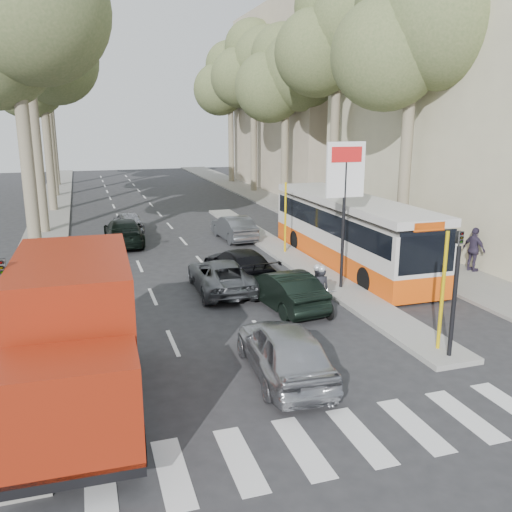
% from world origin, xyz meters
% --- Properties ---
extents(ground, '(120.00, 120.00, 0.00)m').
position_xyz_m(ground, '(0.00, 0.00, 0.00)').
color(ground, '#28282B').
rests_on(ground, ground).
extents(sidewalk_right, '(3.20, 70.00, 0.12)m').
position_xyz_m(sidewalk_right, '(8.60, 25.00, 0.06)').
color(sidewalk_right, gray).
rests_on(sidewalk_right, ground).
extents(median_left, '(2.40, 64.00, 0.12)m').
position_xyz_m(median_left, '(-8.00, 28.00, 0.06)').
color(median_left, gray).
rests_on(median_left, ground).
extents(traffic_island, '(1.50, 26.00, 0.16)m').
position_xyz_m(traffic_island, '(3.25, 11.00, 0.08)').
color(traffic_island, gray).
rests_on(traffic_island, ground).
extents(building_near, '(11.00, 18.00, 18.00)m').
position_xyz_m(building_near, '(15.50, 12.00, 9.00)').
color(building_near, beige).
rests_on(building_near, ground).
extents(building_far, '(11.00, 20.00, 16.00)m').
position_xyz_m(building_far, '(15.50, 34.00, 8.00)').
color(building_far, '#B7A88E').
rests_on(building_far, ground).
extents(billboard, '(1.50, 12.10, 5.60)m').
position_xyz_m(billboard, '(3.25, 5.00, 3.70)').
color(billboard, yellow).
rests_on(billboard, ground).
extents(traffic_light_island, '(0.16, 0.41, 3.60)m').
position_xyz_m(traffic_light_island, '(3.25, -1.50, 2.49)').
color(traffic_light_island, black).
rests_on(traffic_light_island, ground).
extents(traffic_light_left, '(0.16, 0.41, 3.60)m').
position_xyz_m(traffic_light_left, '(-7.60, -1.00, 2.49)').
color(traffic_light_left, black).
rests_on(traffic_light_left, ground).
extents(tree_l_a, '(7.40, 7.20, 14.10)m').
position_xyz_m(tree_l_a, '(-7.87, 12.11, 10.38)').
color(tree_l_a, '#6B604C').
rests_on(tree_l_a, ground).
extents(tree_l_b, '(7.40, 7.20, 14.88)m').
position_xyz_m(tree_l_b, '(-7.97, 20.11, 11.07)').
color(tree_l_b, '#6B604C').
rests_on(tree_l_b, ground).
extents(tree_l_c, '(7.40, 7.20, 13.71)m').
position_xyz_m(tree_l_c, '(-7.77, 28.11, 10.04)').
color(tree_l_c, '#6B604C').
rests_on(tree_l_c, ground).
extents(tree_l_d, '(7.40, 7.20, 15.66)m').
position_xyz_m(tree_l_d, '(-7.87, 36.11, 11.76)').
color(tree_l_d, '#6B604C').
rests_on(tree_l_d, ground).
extents(tree_l_e, '(7.40, 7.20, 14.49)m').
position_xyz_m(tree_l_e, '(-7.97, 44.11, 10.73)').
color(tree_l_e, '#6B604C').
rests_on(tree_l_e, ground).
extents(tree_r_a, '(7.40, 7.20, 14.10)m').
position_xyz_m(tree_r_a, '(9.13, 10.11, 10.38)').
color(tree_r_a, '#6B604C').
rests_on(tree_r_a, ground).
extents(tree_r_b, '(7.40, 7.20, 15.27)m').
position_xyz_m(tree_r_b, '(9.23, 18.11, 11.42)').
color(tree_r_b, '#6B604C').
rests_on(tree_r_b, ground).
extents(tree_r_c, '(7.40, 7.20, 13.32)m').
position_xyz_m(tree_r_c, '(9.03, 26.11, 9.69)').
color(tree_r_c, '#6B604C').
rests_on(tree_r_c, ground).
extents(tree_r_d, '(7.40, 7.20, 14.88)m').
position_xyz_m(tree_r_d, '(9.13, 34.11, 11.07)').
color(tree_r_d, '#6B604C').
rests_on(tree_r_d, ground).
extents(tree_r_e, '(7.40, 7.20, 14.10)m').
position_xyz_m(tree_r_e, '(9.23, 42.11, 10.38)').
color(tree_r_e, '#6B604C').
rests_on(tree_r_e, ground).
extents(silver_hatchback, '(1.95, 4.36, 1.46)m').
position_xyz_m(silver_hatchback, '(-1.34, -0.98, 0.73)').
color(silver_hatchback, '#A5A6AD').
rests_on(silver_hatchback, ground).
extents(dark_hatchback, '(1.93, 4.17, 1.32)m').
position_xyz_m(dark_hatchback, '(0.50, 3.91, 0.66)').
color(dark_hatchback, black).
rests_on(dark_hatchback, ground).
extents(queue_car_a, '(2.17, 4.47, 1.22)m').
position_xyz_m(queue_car_a, '(-1.10, 6.42, 0.61)').
color(queue_car_a, '#4F5257').
rests_on(queue_car_a, ground).
extents(queue_car_b, '(2.25, 4.78, 1.35)m').
position_xyz_m(queue_car_b, '(-0.10, 7.37, 0.67)').
color(queue_car_b, black).
rests_on(queue_car_b, ground).
extents(queue_car_c, '(1.73, 3.74, 1.24)m').
position_xyz_m(queue_car_c, '(-3.50, 18.78, 0.62)').
color(queue_car_c, gray).
rests_on(queue_car_c, ground).
extents(queue_car_d, '(1.67, 4.13, 1.33)m').
position_xyz_m(queue_car_d, '(1.80, 15.00, 0.67)').
color(queue_car_d, '#515459').
rests_on(queue_car_d, ground).
extents(queue_car_e, '(2.00, 4.77, 1.38)m').
position_xyz_m(queue_car_e, '(-4.00, 15.57, 0.69)').
color(queue_car_e, black).
rests_on(queue_car_e, ground).
extents(red_truck, '(2.64, 6.49, 3.43)m').
position_xyz_m(red_truck, '(-6.29, -1.14, 1.81)').
color(red_truck, black).
rests_on(red_truck, ground).
extents(city_bus, '(2.64, 11.67, 3.07)m').
position_xyz_m(city_bus, '(5.31, 8.38, 1.62)').
color(city_bus, '#EB500D').
rests_on(city_bus, ground).
extents(motorcycle, '(0.71, 1.96, 1.67)m').
position_xyz_m(motorcycle, '(1.50, 3.21, 0.76)').
color(motorcycle, black).
rests_on(motorcycle, ground).
extents(pedestrian_near, '(0.72, 1.17, 1.87)m').
position_xyz_m(pedestrian_near, '(9.63, 5.43, 1.06)').
color(pedestrian_near, '#362E45').
rests_on(pedestrian_near, sidewalk_right).
extents(pedestrian_far, '(1.17, 0.97, 1.67)m').
position_xyz_m(pedestrian_far, '(7.20, 8.28, 0.96)').
color(pedestrian_far, '#67594D').
rests_on(pedestrian_far, sidewalk_right).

